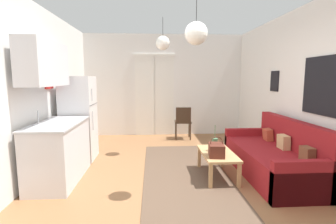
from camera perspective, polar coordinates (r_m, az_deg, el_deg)
ground_plane at (r=3.62m, az=2.01°, el=-18.83°), size 4.85×7.94×0.10m
wall_back at (r=6.95m, az=-1.03°, el=5.98°), size 4.45×0.13×2.73m
wall_left at (r=3.72m, az=-33.47°, el=3.34°), size 0.12×7.54×2.73m
area_rug at (r=4.24m, az=3.98°, el=-13.91°), size 1.35×3.39×0.01m
couch at (r=4.49m, az=23.12°, el=-9.57°), size 0.89×2.05×0.90m
coffee_table at (r=4.13m, az=11.14°, el=-9.66°), size 0.49×0.94×0.40m
bamboo_vase at (r=4.16m, az=10.52°, el=-7.25°), size 0.10×0.10×0.42m
handbag at (r=3.88m, az=10.91°, el=-8.43°), size 0.26×0.32×0.30m
refrigerator at (r=5.12m, az=-19.54°, el=-1.34°), size 0.60×0.64×1.60m
kitchen_counter at (r=4.16m, az=-24.14°, el=-3.70°), size 0.63×1.31×2.10m
accent_chair at (r=6.44m, az=3.43°, el=-1.97°), size 0.44×0.42×0.84m
pendant_lamp_near at (r=3.24m, az=6.40°, el=17.29°), size 0.28×0.28×0.76m
pendant_lamp_far at (r=5.08m, az=-1.18°, el=15.39°), size 0.27×0.27×0.62m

